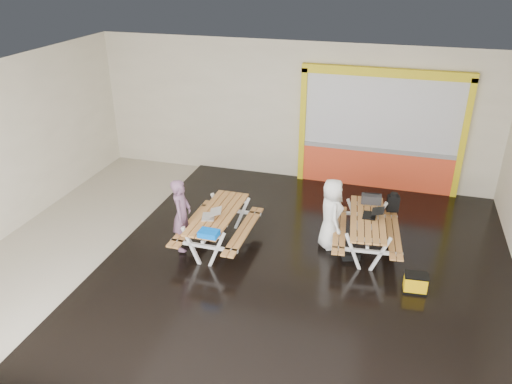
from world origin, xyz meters
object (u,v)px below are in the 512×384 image
(blue_pouch, at_px, (209,233))
(toolbox, at_px, (371,199))
(fluke_bag, at_px, (415,283))
(picnic_table_right, at_px, (367,226))
(laptop_right, at_px, (372,214))
(picnic_table_left, at_px, (218,221))
(person_left, at_px, (182,215))
(laptop_left, at_px, (211,215))
(person_right, at_px, (331,214))
(dark_case, at_px, (350,255))
(backpack, at_px, (393,202))

(blue_pouch, xyz_separation_m, toolbox, (2.68, 2.19, 0.01))
(blue_pouch, xyz_separation_m, fluke_bag, (3.63, 0.39, -0.62))
(picnic_table_right, bearing_deg, laptop_right, 49.32)
(picnic_table_left, height_order, person_left, person_left)
(fluke_bag, bearing_deg, blue_pouch, -173.88)
(laptop_left, relative_size, toolbox, 1.09)
(picnic_table_right, bearing_deg, laptop_left, -163.38)
(person_right, relative_size, dark_case, 4.29)
(backpack, bearing_deg, picnic_table_right, -115.31)
(laptop_left, bearing_deg, picnic_table_left, 74.88)
(picnic_table_left, xyz_separation_m, toolbox, (2.84, 1.31, 0.25))
(picnic_table_right, distance_m, laptop_left, 3.02)
(dark_case, bearing_deg, backpack, 63.11)
(dark_case, bearing_deg, blue_pouch, -155.08)
(person_left, relative_size, fluke_bag, 3.50)
(blue_pouch, height_order, fluke_bag, blue_pouch)
(laptop_left, bearing_deg, backpack, 28.41)
(picnic_table_right, bearing_deg, fluke_bag, -50.04)
(person_left, bearing_deg, laptop_left, -84.14)
(laptop_right, xyz_separation_m, fluke_bag, (0.88, -1.23, -0.59))
(picnic_table_left, distance_m, backpack, 3.65)
(dark_case, bearing_deg, laptop_left, -170.08)
(picnic_table_right, height_order, person_right, person_right)
(laptop_right, relative_size, dark_case, 1.17)
(laptop_right, distance_m, dark_case, 0.90)
(picnic_table_left, bearing_deg, person_left, -150.50)
(picnic_table_right, relative_size, blue_pouch, 5.64)
(picnic_table_left, height_order, dark_case, picnic_table_left)
(person_left, distance_m, blue_pouch, 0.93)
(laptop_left, height_order, fluke_bag, laptop_left)
(picnic_table_left, xyz_separation_m, laptop_left, (-0.06, -0.20, 0.23))
(person_left, distance_m, dark_case, 3.33)
(picnic_table_left, height_order, picnic_table_right, picnic_table_left)
(person_right, distance_m, blue_pouch, 2.45)
(picnic_table_left, xyz_separation_m, blue_pouch, (0.16, -0.87, 0.23))
(picnic_table_right, relative_size, fluke_bag, 4.76)
(picnic_table_left, distance_m, person_right, 2.22)
(picnic_table_right, bearing_deg, blue_pouch, -150.20)
(blue_pouch, bearing_deg, dark_case, 24.92)
(picnic_table_right, height_order, toolbox, toolbox)
(picnic_table_right, bearing_deg, person_right, -171.99)
(person_left, distance_m, backpack, 4.34)
(laptop_right, bearing_deg, toolbox, 97.06)
(toolbox, xyz_separation_m, fluke_bag, (0.95, -1.80, -0.63))
(picnic_table_right, xyz_separation_m, dark_case, (-0.23, -0.40, -0.46))
(laptop_left, bearing_deg, dark_case, 9.92)
(picnic_table_left, bearing_deg, laptop_right, 14.42)
(toolbox, xyz_separation_m, backpack, (0.44, 0.28, -0.15))
(laptop_right, height_order, blue_pouch, laptop_right)
(blue_pouch, height_order, toolbox, toolbox)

